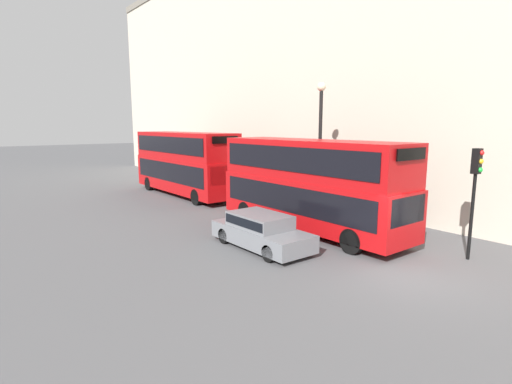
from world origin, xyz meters
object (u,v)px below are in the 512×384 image
(bus_leading, at_px, (310,181))
(traffic_light, at_px, (475,181))
(bus_second_in_queue, at_px, (184,161))
(car_dark_sedan, at_px, (261,230))
(pedestrian, at_px, (203,178))

(bus_leading, distance_m, traffic_light, 6.72)
(bus_second_in_queue, height_order, traffic_light, bus_second_in_queue)
(bus_leading, distance_m, car_dark_sedan, 3.81)
(bus_leading, height_order, car_dark_sedan, bus_leading)
(traffic_light, relative_size, pedestrian, 2.41)
(bus_second_in_queue, distance_m, traffic_light, 18.66)
(pedestrian, bearing_deg, bus_second_in_queue, -143.64)
(pedestrian, bearing_deg, bus_leading, -100.18)
(traffic_light, bearing_deg, car_dark_sedan, 131.67)
(bus_second_in_queue, relative_size, traffic_light, 2.55)
(bus_second_in_queue, height_order, pedestrian, bus_second_in_queue)
(bus_second_in_queue, bearing_deg, traffic_light, -84.60)
(car_dark_sedan, height_order, traffic_light, traffic_light)
(car_dark_sedan, relative_size, traffic_light, 1.12)
(traffic_light, bearing_deg, pedestrian, 87.89)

